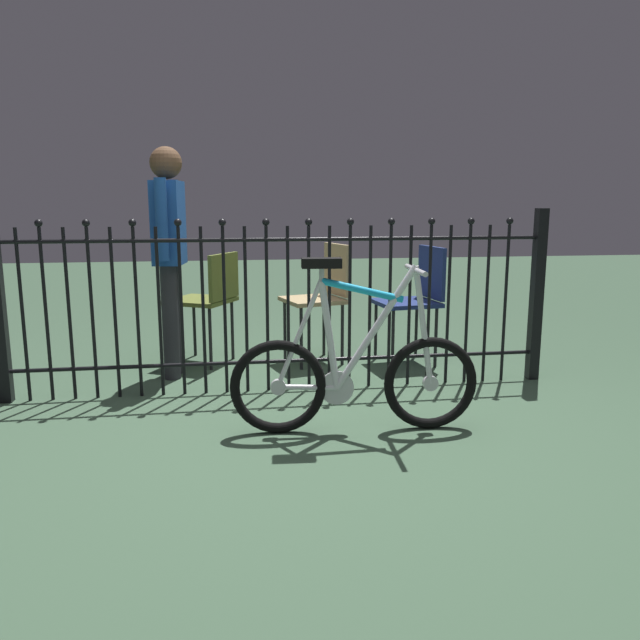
% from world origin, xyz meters
% --- Properties ---
extents(ground_plane, '(20.00, 20.00, 0.00)m').
position_xyz_m(ground_plane, '(0.00, 0.00, 0.00)').
color(ground_plane, '#3B563F').
extents(iron_fence, '(3.46, 0.07, 1.15)m').
position_xyz_m(iron_fence, '(-0.05, 0.75, 0.58)').
color(iron_fence, black).
rests_on(iron_fence, ground).
extents(bicycle, '(1.30, 0.40, 0.91)m').
position_xyz_m(bicycle, '(0.29, -0.04, 0.31)').
color(bicycle, black).
rests_on(bicycle, ground).
extents(chair_tan, '(0.51, 0.50, 0.89)m').
position_xyz_m(chair_tan, '(0.35, 1.44, 0.54)').
color(chair_tan, black).
rests_on(chair_tan, ground).
extents(chair_navy, '(0.48, 0.47, 0.87)m').
position_xyz_m(chair_navy, '(1.03, 1.29, 0.53)').
color(chair_navy, black).
rests_on(chair_navy, ground).
extents(chair_olive, '(0.56, 0.56, 0.83)m').
position_xyz_m(chair_olive, '(-0.48, 1.49, 0.52)').
color(chair_olive, black).
rests_on(chair_olive, ground).
extents(person_visitor, '(0.22, 0.47, 1.55)m').
position_xyz_m(person_visitor, '(-0.73, 1.20, 0.92)').
color(person_visitor, '#2D2D33').
rests_on(person_visitor, ground).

